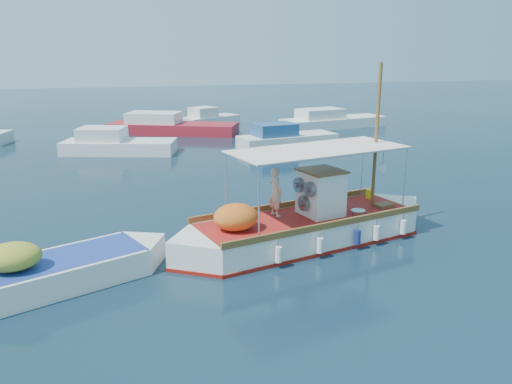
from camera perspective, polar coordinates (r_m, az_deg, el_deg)
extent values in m
plane|color=black|center=(16.29, 4.21, -6.10)|extent=(160.00, 160.00, 0.00)
cube|color=white|center=(16.52, 5.90, -4.56)|extent=(7.63, 3.98, 1.07)
cube|color=white|center=(14.88, -5.80, -6.90)|extent=(2.37, 2.37, 1.07)
cube|color=white|center=(18.73, 15.11, -2.57)|extent=(2.37, 2.37, 1.07)
cube|color=maroon|center=(16.63, 5.87, -5.60)|extent=(7.74, 4.08, 0.17)
cube|color=#A51E19|center=(16.35, 5.95, -2.87)|extent=(7.58, 3.80, 0.06)
cube|color=brown|center=(17.28, 3.67, -1.39)|extent=(7.20, 1.74, 0.19)
cube|color=brown|center=(15.38, 8.55, -3.72)|extent=(7.20, 1.74, 0.19)
cube|color=white|center=(16.40, 7.42, -0.13)|extent=(1.42, 1.49, 1.45)
cube|color=brown|center=(16.21, 7.51, 2.44)|extent=(1.53, 1.60, 0.06)
cylinder|color=slate|center=(15.73, 6.26, 0.31)|extent=(0.32, 0.52, 0.48)
cylinder|color=slate|center=(16.22, 5.01, 0.82)|extent=(0.32, 0.52, 0.48)
cylinder|color=slate|center=(16.12, 5.58, -1.26)|extent=(0.32, 0.52, 0.48)
cylinder|color=brown|center=(17.43, 13.59, 6.21)|extent=(0.14, 0.14, 4.85)
cylinder|color=brown|center=(16.99, 11.56, 4.77)|extent=(1.72, 0.46, 0.08)
cylinder|color=silver|center=(15.75, -3.44, 0.68)|extent=(0.05, 0.05, 2.18)
cylinder|color=silver|center=(13.92, 0.34, -1.32)|extent=(0.05, 0.05, 2.18)
cylinder|color=silver|center=(18.71, 12.04, 2.78)|extent=(0.05, 0.05, 2.18)
cylinder|color=silver|center=(17.20, 16.64, 1.33)|extent=(0.05, 0.05, 2.18)
cube|color=silver|center=(15.98, 7.18, 4.89)|extent=(6.09, 3.54, 0.04)
ellipsoid|color=orange|center=(14.94, -2.31, -2.88)|extent=(1.58, 1.43, 0.81)
cube|color=yellow|center=(17.41, 8.39, -1.07)|extent=(0.28, 0.22, 0.39)
cylinder|color=yellow|center=(18.72, 12.87, -0.20)|extent=(0.35, 0.35, 0.33)
cube|color=brown|center=(17.81, 14.41, -1.47)|extent=(0.71, 0.57, 0.12)
cylinder|color=#B2B2B2|center=(16.89, 11.60, -2.23)|extent=(0.58, 0.58, 0.12)
cylinder|color=white|center=(16.46, 14.26, 2.63)|extent=(0.29, 0.09, 0.29)
cylinder|color=white|center=(14.44, 2.59, -7.15)|extent=(0.23, 0.23, 0.47)
cylinder|color=navy|center=(16.04, 11.54, -5.07)|extent=(0.23, 0.23, 0.47)
cylinder|color=white|center=(17.30, 16.47, -3.86)|extent=(0.23, 0.23, 0.47)
imported|color=beige|center=(16.09, 2.25, 0.02)|extent=(0.55, 0.68, 1.62)
cube|color=white|center=(14.48, -22.36, -9.06)|extent=(5.24, 3.61, 0.96)
cube|color=white|center=(15.20, -13.47, -7.08)|extent=(1.77, 1.77, 0.96)
cube|color=navy|center=(14.30, -22.55, -7.39)|extent=(5.16, 3.41, 0.05)
ellipsoid|color=#A0A62F|center=(14.00, -26.05, -6.66)|extent=(1.73, 1.59, 0.70)
cube|color=silver|center=(32.01, -15.32, 4.82)|extent=(7.17, 4.26, 1.00)
cube|color=silver|center=(32.16, -17.18, 6.36)|extent=(3.18, 2.74, 0.80)
cube|color=maroon|center=(39.03, -9.46, 7.04)|extent=(10.05, 6.56, 1.00)
cube|color=silver|center=(39.38, -11.57, 8.34)|extent=(4.54, 3.77, 0.80)
cube|color=silver|center=(33.10, 3.64, 5.69)|extent=(6.80, 3.20, 1.00)
cube|color=#275184|center=(32.50, 2.14, 7.14)|extent=(2.87, 2.26, 0.80)
cube|color=silver|center=(42.25, 8.86, 7.72)|extent=(9.41, 4.30, 1.00)
cube|color=silver|center=(41.36, 7.36, 8.86)|extent=(3.99, 2.87, 0.80)
cube|color=silver|center=(42.96, -5.22, 7.97)|extent=(5.32, 4.06, 1.00)
cube|color=silver|center=(42.40, -6.05, 9.07)|extent=(2.54, 2.42, 0.80)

